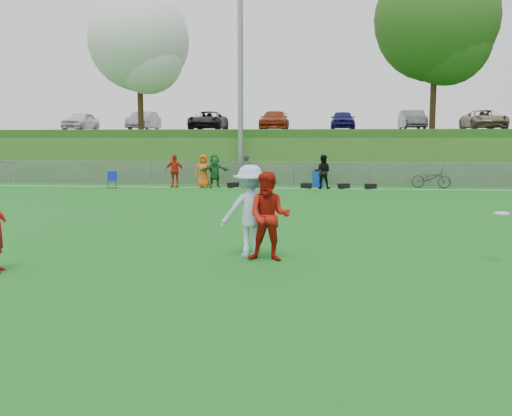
# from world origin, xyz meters

# --- Properties ---
(ground) EXTENTS (120.00, 120.00, 0.00)m
(ground) POSITION_xyz_m (0.00, 0.00, 0.00)
(ground) COLOR #146316
(ground) RESTS_ON ground
(sideline_far) EXTENTS (60.00, 0.10, 0.01)m
(sideline_far) POSITION_xyz_m (0.00, 18.00, 0.01)
(sideline_far) COLOR white
(sideline_far) RESTS_ON ground
(fence) EXTENTS (58.00, 0.06, 1.30)m
(fence) POSITION_xyz_m (0.00, 20.00, 0.65)
(fence) COLOR gray
(fence) RESTS_ON ground
(light_pole) EXTENTS (1.20, 0.40, 12.15)m
(light_pole) POSITION_xyz_m (-3.00, 20.80, 6.71)
(light_pole) COLOR gray
(light_pole) RESTS_ON ground
(berm) EXTENTS (120.00, 18.00, 3.00)m
(berm) POSITION_xyz_m (0.00, 31.00, 1.50)
(berm) COLOR #235A19
(berm) RESTS_ON ground
(parking_lot) EXTENTS (120.00, 12.00, 0.10)m
(parking_lot) POSITION_xyz_m (0.00, 33.00, 3.05)
(parking_lot) COLOR black
(parking_lot) RESTS_ON berm
(tree_white_flowering) EXTENTS (6.30, 6.30, 8.78)m
(tree_white_flowering) POSITION_xyz_m (-9.84, 24.92, 8.32)
(tree_white_flowering) COLOR black
(tree_white_flowering) RESTS_ON berm
(tree_green_near) EXTENTS (7.14, 7.14, 9.95)m
(tree_green_near) POSITION_xyz_m (8.16, 24.42, 9.03)
(tree_green_near) COLOR black
(tree_green_near) RESTS_ON berm
(car_row) EXTENTS (32.04, 5.18, 1.44)m
(car_row) POSITION_xyz_m (-1.17, 32.00, 3.82)
(car_row) COLOR white
(car_row) RESTS_ON parking_lot
(spectator_row) EXTENTS (8.55, 0.99, 1.69)m
(spectator_row) POSITION_xyz_m (-3.06, 18.00, 0.85)
(spectator_row) COLOR red
(spectator_row) RESTS_ON ground
(gear_bags) EXTENTS (7.55, 0.55, 0.26)m
(gear_bags) POSITION_xyz_m (1.05, 18.10, 0.13)
(gear_bags) COLOR black
(gear_bags) RESTS_ON ground
(player_red_center) EXTENTS (0.92, 0.73, 1.84)m
(player_red_center) POSITION_xyz_m (0.34, 0.82, 0.92)
(player_red_center) COLOR #AC150B
(player_red_center) RESTS_ON ground
(player_blue) EXTENTS (1.44, 1.12, 1.96)m
(player_blue) POSITION_xyz_m (-0.10, 1.20, 0.98)
(player_blue) COLOR #AED1F2
(player_blue) RESTS_ON ground
(frisbee) EXTENTS (0.30, 0.30, 0.03)m
(frisbee) POSITION_xyz_m (5.00, 1.11, 1.02)
(frisbee) COLOR white
(frisbee) RESTS_ON ground
(recycling_bin) EXTENTS (0.70, 0.70, 0.89)m
(recycling_bin) POSITION_xyz_m (1.30, 19.00, 0.44)
(recycling_bin) COLOR #1045AE
(recycling_bin) RESTS_ON ground
(camp_chair) EXTENTS (0.57, 0.58, 0.84)m
(camp_chair) POSITION_xyz_m (-9.12, 17.22, 0.25)
(camp_chair) COLOR #0F25A6
(camp_chair) RESTS_ON ground
(bicycle) EXTENTS (2.03, 1.11, 1.01)m
(bicycle) POSITION_xyz_m (7.01, 19.00, 0.51)
(bicycle) COLOR #2A2A2C
(bicycle) RESTS_ON ground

